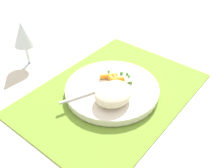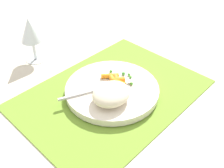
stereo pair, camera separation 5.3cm
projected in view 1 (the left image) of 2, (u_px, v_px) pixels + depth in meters
ground_plane at (112, 94)px, 0.74m from camera, size 2.40×2.40×0.00m
placemat at (112, 93)px, 0.73m from camera, size 0.50×0.36×0.01m
plate at (112, 90)px, 0.73m from camera, size 0.26×0.26×0.02m
rice_mound at (113, 94)px, 0.66m from camera, size 0.10×0.09×0.04m
carrot_portion at (116, 80)px, 0.73m from camera, size 0.05×0.08×0.02m
pea_scatter at (120, 79)px, 0.74m from camera, size 0.09×0.09×0.01m
fork at (103, 89)px, 0.71m from camera, size 0.19×0.09×0.01m
wine_glass at (23, 35)px, 0.79m from camera, size 0.07×0.07×0.15m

